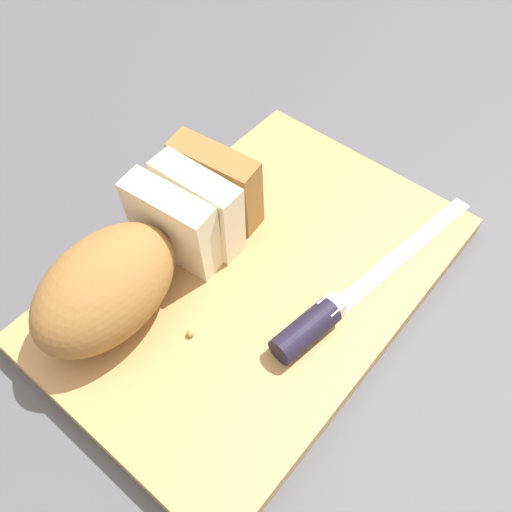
{
  "coord_description": "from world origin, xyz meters",
  "views": [
    {
      "loc": [
        -0.23,
        -0.2,
        0.47
      ],
      "look_at": [
        0.0,
        0.0,
        0.05
      ],
      "focal_mm": 39.56,
      "sensor_mm": 36.0,
      "label": 1
    }
  ],
  "objects": [
    {
      "name": "bread_knife",
      "position": [
        0.0,
        -0.08,
        0.03
      ],
      "size": [
        0.27,
        0.05,
        0.03
      ],
      "rotation": [
        0.0,
        0.0,
        -0.11
      ],
      "color": "silver",
      "rests_on": "cutting_board"
    },
    {
      "name": "bread_loaf",
      "position": [
        -0.07,
        0.07,
        0.06
      ],
      "size": [
        0.25,
        0.11,
        0.09
      ],
      "rotation": [
        0.0,
        0.0,
        0.09
      ],
      "color": "#996633",
      "rests_on": "cutting_board"
    },
    {
      "name": "crumb_stray_left",
      "position": [
        -0.04,
        0.06,
        0.03
      ],
      "size": [
        0.0,
        0.0,
        0.0
      ],
      "primitive_type": "sphere",
      "color": "tan",
      "rests_on": "cutting_board"
    },
    {
      "name": "crumb_near_knife",
      "position": [
        -0.0,
        0.06,
        0.03
      ],
      "size": [
        0.01,
        0.01,
        0.01
      ],
      "primitive_type": "sphere",
      "color": "tan",
      "rests_on": "cutting_board"
    },
    {
      "name": "ground_plane",
      "position": [
        0.0,
        0.0,
        0.0
      ],
      "size": [
        3.0,
        3.0,
        0.0
      ],
      "primitive_type": "plane",
      "color": "#4C4C51"
    },
    {
      "name": "cutting_board",
      "position": [
        0.0,
        0.0,
        0.01
      ],
      "size": [
        0.41,
        0.28,
        0.02
      ],
      "primitive_type": "cube",
      "rotation": [
        0.0,
        0.0,
        0.03
      ],
      "color": "tan",
      "rests_on": "ground_plane"
    },
    {
      "name": "crumb_near_loaf",
      "position": [
        -0.09,
        0.0,
        0.03
      ],
      "size": [
        0.01,
        0.01,
        0.01
      ],
      "primitive_type": "sphere",
      "color": "tan",
      "rests_on": "cutting_board"
    }
  ]
}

